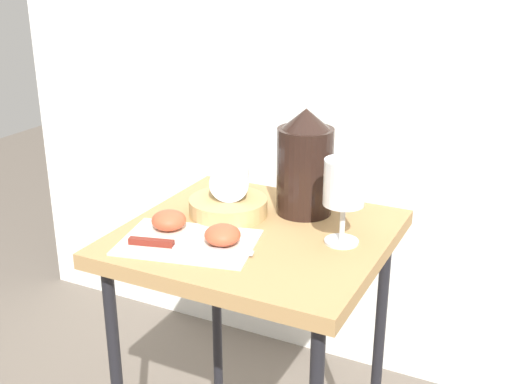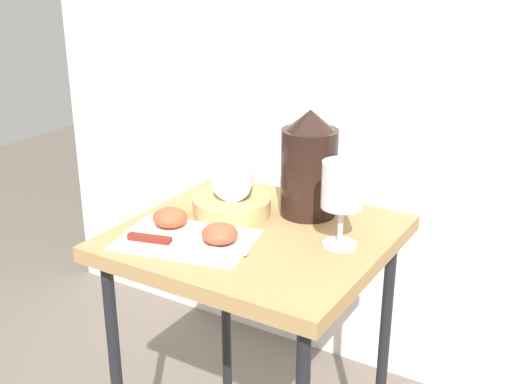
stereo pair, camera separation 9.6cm
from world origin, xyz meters
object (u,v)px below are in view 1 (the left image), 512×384
object	(u,v)px
pitcher	(305,171)
wine_glass_tipped_near	(230,177)
wine_glass_upright	(344,187)
apple_half_left	(169,220)
knife	(172,245)
table	(256,268)
apple_half_right	(223,235)
basket_tray	(228,207)

from	to	relation	value
pitcher	wine_glass_tipped_near	distance (m)	0.15
wine_glass_upright	apple_half_left	xyz separation A→B (m)	(-0.32, -0.10, -0.09)
apple_half_left	knife	size ratio (longest dim) A/B	0.29
table	wine_glass_tipped_near	size ratio (longest dim) A/B	4.39
apple_half_left	apple_half_right	size ratio (longest dim) A/B	1.00
table	wine_glass_upright	size ratio (longest dim) A/B	4.45
basket_tray	knife	size ratio (longest dim) A/B	0.70
pitcher	apple_half_left	xyz separation A→B (m)	(-0.20, -0.20, -0.07)
table	apple_half_left	world-z (taller)	apple_half_left
wine_glass_tipped_near	apple_half_right	size ratio (longest dim) A/B	2.45
basket_tray	pitcher	bearing A→B (deg)	31.35
basket_tray	apple_half_left	distance (m)	0.14
pitcher	wine_glass_upright	bearing A→B (deg)	-42.09
wine_glass_tipped_near	apple_half_left	xyz separation A→B (m)	(-0.06, -0.14, -0.05)
wine_glass_tipped_near	apple_half_right	xyz separation A→B (m)	(0.07, -0.16, -0.05)
wine_glass_tipped_near	wine_glass_upright	bearing A→B (deg)	-10.39
basket_tray	pitcher	world-z (taller)	pitcher
wine_glass_tipped_near	apple_half_left	distance (m)	0.16
pitcher	wine_glass_tipped_near	xyz separation A→B (m)	(-0.14, -0.06, -0.02)
wine_glass_tipped_near	apple_half_left	size ratio (longest dim) A/B	2.45
pitcher	apple_half_left	bearing A→B (deg)	-133.89
apple_half_left	basket_tray	bearing A→B (deg)	62.93
basket_tray	wine_glass_upright	xyz separation A→B (m)	(0.25, -0.03, 0.09)
wine_glass_upright	wine_glass_tipped_near	world-z (taller)	wine_glass_upright
basket_tray	apple_half_left	bearing A→B (deg)	-117.07
table	basket_tray	bearing A→B (deg)	151.30
table	apple_half_left	size ratio (longest dim) A/B	10.75
wine_glass_upright	apple_half_right	world-z (taller)	wine_glass_upright
table	wine_glass_tipped_near	world-z (taller)	wine_glass_tipped_near
pitcher	wine_glass_upright	xyz separation A→B (m)	(0.12, -0.11, 0.02)
pitcher	knife	distance (m)	0.32
wine_glass_tipped_near	knife	distance (m)	0.22
basket_tray	wine_glass_tipped_near	bearing A→B (deg)	106.87
pitcher	wine_glass_upright	distance (m)	0.16
basket_tray	wine_glass_upright	bearing A→B (deg)	-5.84
basket_tray	wine_glass_upright	distance (m)	0.27
table	basket_tray	size ratio (longest dim) A/B	4.48
table	apple_half_right	xyz separation A→B (m)	(-0.02, -0.09, 0.10)
table	basket_tray	world-z (taller)	basket_tray
pitcher	apple_half_right	world-z (taller)	pitcher
table	basket_tray	distance (m)	0.14
apple_half_right	knife	xyz separation A→B (m)	(-0.08, -0.05, -0.01)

